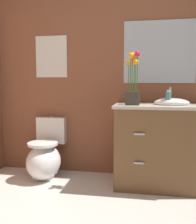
{
  "coord_description": "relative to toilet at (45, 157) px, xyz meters",
  "views": [
    {
      "loc": [
        0.39,
        -1.31,
        1.09
      ],
      "look_at": [
        -0.08,
        1.39,
        0.79
      ],
      "focal_mm": 41.42,
      "sensor_mm": 36.0,
      "label": 1
    }
  ],
  "objects": [
    {
      "name": "vanity_cabinet",
      "position": [
        1.29,
        -0.03,
        0.21
      ],
      "size": [
        0.94,
        0.56,
        1.05
      ],
      "color": "brown",
      "rests_on": "ground_plane"
    },
    {
      "name": "wall_mirror",
      "position": [
        1.28,
        0.27,
        1.21
      ],
      "size": [
        0.8,
        0.01,
        0.7
      ],
      "primitive_type": "cube",
      "color": "#B2BCC6"
    },
    {
      "name": "toilet",
      "position": [
        0.0,
        0.0,
        0.0
      ],
      "size": [
        0.38,
        0.59,
        0.69
      ],
      "color": "white",
      "rests_on": "ground_plane"
    },
    {
      "name": "flower_vase",
      "position": [
        1.01,
        -0.11,
        0.82
      ],
      "size": [
        0.14,
        0.14,
        0.55
      ],
      "color": "#38332D",
      "rests_on": "vanity_cabinet"
    },
    {
      "name": "wall_poster",
      "position": [
        0.0,
        0.27,
        1.18
      ],
      "size": [
        0.39,
        0.01,
        0.5
      ],
      "primitive_type": "cube",
      "color": "silver"
    },
    {
      "name": "soap_bottle",
      "position": [
        1.36,
        -0.09,
        0.7
      ],
      "size": [
        0.06,
        0.06,
        0.16
      ],
      "color": "teal",
      "rests_on": "vanity_cabinet"
    },
    {
      "name": "wall_back",
      "position": [
        0.92,
        0.3,
        1.01
      ],
      "size": [
        4.36,
        0.05,
        2.5
      ],
      "primitive_type": "cube",
      "color": "brown",
      "rests_on": "ground_plane"
    }
  ]
}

